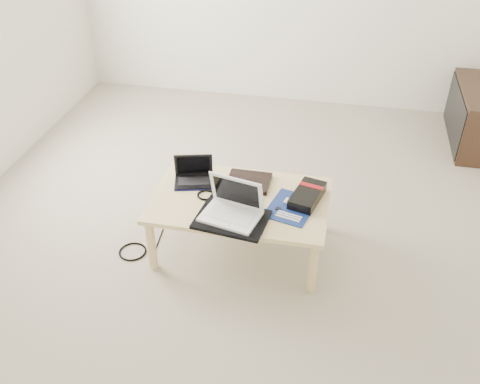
% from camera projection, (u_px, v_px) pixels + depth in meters
% --- Properties ---
extents(ground, '(4.00, 4.00, 0.00)m').
position_uv_depth(ground, '(242.00, 215.00, 3.86)').
color(ground, '#AA9C8A').
rests_on(ground, ground).
extents(coffee_table, '(1.10, 0.70, 0.40)m').
position_uv_depth(coffee_table, '(240.00, 205.00, 3.37)').
color(coffee_table, '#E6C88A').
rests_on(coffee_table, ground).
extents(media_cabinet, '(0.41, 0.90, 0.50)m').
position_uv_depth(media_cabinet, '(479.00, 116.00, 4.58)').
color(media_cabinet, '#3A2418').
rests_on(media_cabinet, ground).
extents(book, '(0.28, 0.23, 0.03)m').
position_uv_depth(book, '(249.00, 182.00, 3.47)').
color(book, black).
rests_on(book, coffee_table).
extents(netbook, '(0.28, 0.24, 0.18)m').
position_uv_depth(netbook, '(194.00, 176.00, 3.48)').
color(netbook, black).
rests_on(netbook, coffee_table).
extents(tablet, '(0.25, 0.21, 0.01)m').
position_uv_depth(tablet, '(231.00, 195.00, 3.36)').
color(tablet, black).
rests_on(tablet, coffee_table).
extents(remote, '(0.09, 0.25, 0.02)m').
position_uv_depth(remote, '(257.00, 200.00, 3.31)').
color(remote, silver).
rests_on(remote, coffee_table).
extents(neoprene_sleeve, '(0.45, 0.35, 0.02)m').
position_uv_depth(neoprene_sleeve, '(232.00, 219.00, 3.15)').
color(neoprene_sleeve, black).
rests_on(neoprene_sleeve, coffee_table).
extents(white_laptop, '(0.38, 0.30, 0.24)m').
position_uv_depth(white_laptop, '(232.00, 208.00, 3.14)').
color(white_laptop, white).
rests_on(white_laptop, neoprene_sleeve).
extents(motherboard, '(0.33, 0.38, 0.02)m').
position_uv_depth(motherboard, '(291.00, 207.00, 3.26)').
color(motherboard, navy).
rests_on(motherboard, coffee_table).
extents(gpu_box, '(0.22, 0.33, 0.07)m').
position_uv_depth(gpu_box, '(307.00, 196.00, 3.31)').
color(gpu_box, black).
rests_on(gpu_box, coffee_table).
extents(cable_coil, '(0.14, 0.14, 0.01)m').
position_uv_depth(cable_coil, '(206.00, 195.00, 3.36)').
color(cable_coil, black).
rests_on(cable_coil, coffee_table).
extents(floor_cable_coil, '(0.23, 0.23, 0.01)m').
position_uv_depth(floor_cable_coil, '(133.00, 252.00, 3.52)').
color(floor_cable_coil, black).
rests_on(floor_cable_coil, ground).
extents(floor_cable_trail, '(0.04, 0.37, 0.01)m').
position_uv_depth(floor_cable_trail, '(157.00, 246.00, 3.57)').
color(floor_cable_trail, black).
rests_on(floor_cable_trail, ground).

